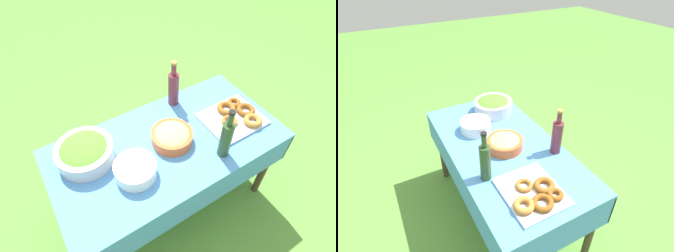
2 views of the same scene
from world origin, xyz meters
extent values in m
plane|color=#568C38|center=(0.00, 0.00, 0.00)|extent=(14.00, 14.00, 0.00)
cube|color=#4C8CD1|center=(0.00, 0.00, 0.69)|extent=(1.39, 0.72, 0.02)
cube|color=#4C8CD1|center=(0.00, -0.36, 0.57)|extent=(1.39, 0.01, 0.22)
cube|color=#4C8CD1|center=(0.00, 0.36, 0.57)|extent=(1.39, 0.01, 0.22)
cube|color=#4C8CD1|center=(-0.69, 0.00, 0.57)|extent=(0.01, 0.72, 0.22)
cube|color=#4C8CD1|center=(0.69, 0.00, 0.57)|extent=(0.01, 0.72, 0.22)
cylinder|color=#473828|center=(0.64, -0.30, 0.34)|extent=(0.05, 0.05, 0.68)
cylinder|color=#473828|center=(-0.64, 0.30, 0.34)|extent=(0.05, 0.05, 0.68)
cylinder|color=#473828|center=(0.64, 0.30, 0.34)|extent=(0.05, 0.05, 0.68)
cylinder|color=silver|center=(-0.45, 0.14, 0.76)|extent=(0.32, 0.32, 0.10)
ellipsoid|color=#51892D|center=(-0.45, 0.14, 0.79)|extent=(0.28, 0.28, 0.07)
cylinder|color=#E05B28|center=(0.03, 0.00, 0.74)|extent=(0.25, 0.25, 0.07)
ellipsoid|color=tan|center=(0.03, 0.00, 0.76)|extent=(0.22, 0.22, 0.06)
cube|color=silver|center=(0.45, -0.06, 0.71)|extent=(0.37, 0.32, 0.02)
torus|color=#93561E|center=(0.46, 0.02, 0.74)|extent=(0.17, 0.17, 0.03)
torus|color=#A36628|center=(0.41, -0.08, 0.73)|extent=(0.14, 0.14, 0.02)
torus|color=brown|center=(0.55, 0.04, 0.73)|extent=(0.13, 0.13, 0.03)
torus|color=brown|center=(0.56, -0.06, 0.74)|extent=(0.15, 0.15, 0.03)
torus|color=#B27533|center=(0.53, -0.15, 0.74)|extent=(0.13, 0.13, 0.04)
cylinder|color=white|center=(-0.26, -0.09, 0.71)|extent=(0.23, 0.23, 0.01)
cylinder|color=white|center=(-0.26, -0.09, 0.72)|extent=(0.23, 0.23, 0.01)
cylinder|color=white|center=(-0.26, -0.09, 0.73)|extent=(0.23, 0.23, 0.01)
cylinder|color=white|center=(-0.26, -0.09, 0.75)|extent=(0.23, 0.23, 0.01)
cylinder|color=white|center=(-0.26, -0.09, 0.76)|extent=(0.23, 0.23, 0.01)
cylinder|color=white|center=(-0.26, -0.09, 0.77)|extent=(0.23, 0.23, 0.01)
cylinder|color=white|center=(-0.26, -0.09, 0.78)|extent=(0.23, 0.23, 0.01)
cylinder|color=#2D4723|center=(0.22, -0.23, 0.82)|extent=(0.07, 0.07, 0.23)
cylinder|color=#2D4723|center=(0.22, -0.23, 0.98)|extent=(0.03, 0.03, 0.08)
cylinder|color=black|center=(0.22, -0.23, 1.03)|extent=(0.03, 0.03, 0.02)
cylinder|color=maroon|center=(0.22, 0.28, 0.82)|extent=(0.07, 0.07, 0.23)
cylinder|color=maroon|center=(0.22, 0.28, 0.97)|extent=(0.03, 0.03, 0.08)
cylinder|color=#A58C33|center=(0.22, 0.28, 1.02)|extent=(0.04, 0.04, 0.02)
camera|label=1|loc=(-0.53, -0.84, 1.91)|focal=28.00mm
camera|label=2|loc=(1.27, -0.66, 1.85)|focal=28.00mm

